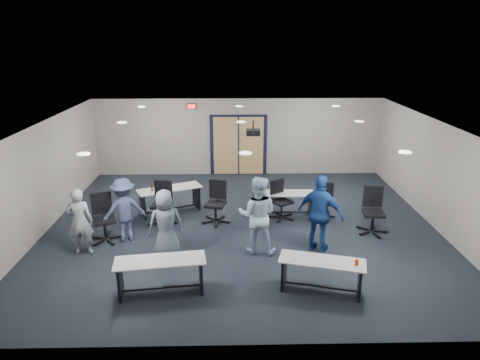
{
  "coord_description": "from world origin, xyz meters",
  "views": [
    {
      "loc": [
        -0.27,
        -10.18,
        4.75
      ],
      "look_at": [
        -0.05,
        -0.3,
        1.39
      ],
      "focal_mm": 32.0,
      "sensor_mm": 36.0,
      "label": 1
    }
  ],
  "objects_px": {
    "person_plaid": "(166,224)",
    "person_lightblue": "(257,215)",
    "table_back_left": "(170,196)",
    "chair_back_c": "(282,200)",
    "chair_loose_left": "(104,218)",
    "person_back": "(124,210)",
    "person_navy": "(320,214)",
    "table_front_left": "(161,270)",
    "table_front_right": "(322,270)",
    "chair_back_b": "(215,203)",
    "chair_back_d": "(324,201)",
    "chair_back_a": "(162,204)",
    "person_gray": "(80,221)",
    "table_back_right": "(284,200)",
    "chair_loose_right": "(374,211)"
  },
  "relations": [
    {
      "from": "person_plaid",
      "to": "person_lightblue",
      "type": "bearing_deg",
      "value": 169.15
    },
    {
      "from": "table_back_left",
      "to": "chair_back_c",
      "type": "bearing_deg",
      "value": -34.32
    },
    {
      "from": "chair_loose_left",
      "to": "person_lightblue",
      "type": "bearing_deg",
      "value": -31.89
    },
    {
      "from": "person_back",
      "to": "chair_loose_left",
      "type": "bearing_deg",
      "value": -17.92
    },
    {
      "from": "chair_loose_left",
      "to": "person_back",
      "type": "bearing_deg",
      "value": -17.23
    },
    {
      "from": "person_navy",
      "to": "table_front_left",
      "type": "bearing_deg",
      "value": 58.08
    },
    {
      "from": "person_plaid",
      "to": "person_back",
      "type": "xyz_separation_m",
      "value": [
        -1.11,
        0.84,
        0.0
      ]
    },
    {
      "from": "table_front_right",
      "to": "person_lightblue",
      "type": "distance_m",
      "value": 2.05
    },
    {
      "from": "chair_loose_left",
      "to": "person_plaid",
      "type": "height_order",
      "value": "person_plaid"
    },
    {
      "from": "chair_loose_left",
      "to": "person_plaid",
      "type": "bearing_deg",
      "value": -48.52
    },
    {
      "from": "chair_back_b",
      "to": "chair_back_d",
      "type": "bearing_deg",
      "value": 21.73
    },
    {
      "from": "chair_back_b",
      "to": "chair_back_a",
      "type": "bearing_deg",
      "value": -163.03
    },
    {
      "from": "table_back_left",
      "to": "person_gray",
      "type": "bearing_deg",
      "value": -150.5
    },
    {
      "from": "chair_back_a",
      "to": "person_lightblue",
      "type": "height_order",
      "value": "person_lightblue"
    },
    {
      "from": "table_front_right",
      "to": "person_back",
      "type": "distance_m",
      "value": 4.9
    },
    {
      "from": "chair_back_c",
      "to": "person_plaid",
      "type": "height_order",
      "value": "person_plaid"
    },
    {
      "from": "table_back_left",
      "to": "table_back_right",
      "type": "distance_m",
      "value": 3.2
    },
    {
      "from": "chair_back_c",
      "to": "person_back",
      "type": "distance_m",
      "value": 4.12
    },
    {
      "from": "person_lightblue",
      "to": "person_navy",
      "type": "height_order",
      "value": "person_navy"
    },
    {
      "from": "table_back_right",
      "to": "person_plaid",
      "type": "distance_m",
      "value": 3.7
    },
    {
      "from": "chair_loose_left",
      "to": "chair_loose_right",
      "type": "height_order",
      "value": "chair_loose_left"
    },
    {
      "from": "table_back_left",
      "to": "chair_loose_left",
      "type": "xyz_separation_m",
      "value": [
        -1.34,
        -1.73,
        0.09
      ]
    },
    {
      "from": "table_front_left",
      "to": "chair_loose_left",
      "type": "relative_size",
      "value": 1.53
    },
    {
      "from": "table_front_right",
      "to": "person_gray",
      "type": "bearing_deg",
      "value": 177.62
    },
    {
      "from": "chair_back_b",
      "to": "chair_loose_left",
      "type": "height_order",
      "value": "chair_loose_left"
    },
    {
      "from": "chair_back_c",
      "to": "person_gray",
      "type": "xyz_separation_m",
      "value": [
        -4.77,
        -1.85,
        0.26
      ]
    },
    {
      "from": "person_plaid",
      "to": "table_front_right",
      "type": "bearing_deg",
      "value": 139.84
    },
    {
      "from": "table_front_left",
      "to": "person_navy",
      "type": "xyz_separation_m",
      "value": [
        3.38,
        1.64,
        0.44
      ]
    },
    {
      "from": "table_front_left",
      "to": "chair_back_a",
      "type": "bearing_deg",
      "value": 90.51
    },
    {
      "from": "table_front_left",
      "to": "table_back_left",
      "type": "distance_m",
      "value": 4.0
    },
    {
      "from": "table_front_left",
      "to": "chair_back_d",
      "type": "xyz_separation_m",
      "value": [
        3.91,
        3.58,
        -0.01
      ]
    },
    {
      "from": "table_back_right",
      "to": "chair_back_a",
      "type": "height_order",
      "value": "chair_back_a"
    },
    {
      "from": "person_navy",
      "to": "person_back",
      "type": "bearing_deg",
      "value": 24.09
    },
    {
      "from": "table_front_left",
      "to": "person_plaid",
      "type": "height_order",
      "value": "person_plaid"
    },
    {
      "from": "chair_loose_right",
      "to": "person_back",
      "type": "xyz_separation_m",
      "value": [
        -6.12,
        -0.24,
        0.21
      ]
    },
    {
      "from": "chair_back_a",
      "to": "chair_loose_right",
      "type": "relative_size",
      "value": 0.98
    },
    {
      "from": "chair_back_b",
      "to": "person_gray",
      "type": "bearing_deg",
      "value": -136.21
    },
    {
      "from": "person_gray",
      "to": "person_plaid",
      "type": "xyz_separation_m",
      "value": [
        1.95,
        -0.18,
        0.0
      ]
    },
    {
      "from": "chair_back_b",
      "to": "person_plaid",
      "type": "relative_size",
      "value": 0.71
    },
    {
      "from": "chair_back_c",
      "to": "chair_back_d",
      "type": "bearing_deg",
      "value": -28.04
    },
    {
      "from": "table_back_right",
      "to": "chair_loose_left",
      "type": "bearing_deg",
      "value": -160.41
    },
    {
      "from": "table_front_right",
      "to": "chair_back_b",
      "type": "relative_size",
      "value": 1.53
    },
    {
      "from": "table_back_right",
      "to": "chair_loose_left",
      "type": "height_order",
      "value": "chair_loose_left"
    },
    {
      "from": "table_front_left",
      "to": "chair_back_a",
      "type": "relative_size",
      "value": 1.57
    },
    {
      "from": "table_back_right",
      "to": "person_navy",
      "type": "bearing_deg",
      "value": -73.21
    },
    {
      "from": "chair_loose_left",
      "to": "person_gray",
      "type": "distance_m",
      "value": 0.74
    },
    {
      "from": "table_front_left",
      "to": "table_back_left",
      "type": "relative_size",
      "value": 0.97
    },
    {
      "from": "table_back_left",
      "to": "chair_loose_right",
      "type": "xyz_separation_m",
      "value": [
        5.27,
        -1.45,
        0.09
      ]
    },
    {
      "from": "table_front_right",
      "to": "person_plaid",
      "type": "height_order",
      "value": "person_plaid"
    },
    {
      "from": "table_front_left",
      "to": "table_back_right",
      "type": "distance_m",
      "value": 4.66
    }
  ]
}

